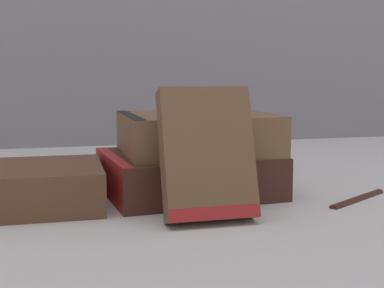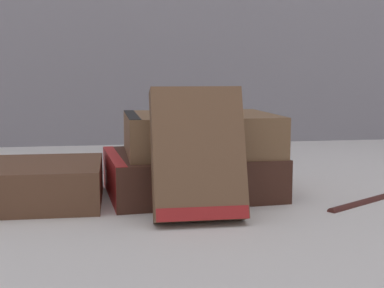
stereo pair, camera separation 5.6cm
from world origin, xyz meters
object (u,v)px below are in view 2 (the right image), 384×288
object	(u,v)px
reading_glasses	(139,169)
book_flat_bottom	(185,173)
pocket_watch	(217,113)
book_leaning_front	(198,159)
fountain_pen	(364,199)
book_flat_top	(195,133)

from	to	relation	value
reading_glasses	book_flat_bottom	bearing A→B (deg)	-93.99
reading_glasses	pocket_watch	bearing A→B (deg)	-86.66
book_leaning_front	pocket_watch	distance (m)	0.10
fountain_pen	book_flat_bottom	bearing A→B (deg)	125.85
book_flat_bottom	pocket_watch	size ratio (longest dim) A/B	3.52
book_flat_top	book_flat_bottom	bearing A→B (deg)	-169.72
book_flat_bottom	book_leaning_front	distance (m)	0.12
book_flat_bottom	pocket_watch	bearing A→B (deg)	-39.92
book_flat_top	fountain_pen	world-z (taller)	book_flat_top
book_leaning_front	fountain_pen	world-z (taller)	book_leaning_front
book_flat_bottom	reading_glasses	xyz separation A→B (m)	(-0.04, 0.16, -0.02)
book_flat_bottom	pocket_watch	world-z (taller)	pocket_watch
book_leaning_front	reading_glasses	size ratio (longest dim) A/B	1.05
book_leaning_front	fountain_pen	size ratio (longest dim) A/B	1.16
book_flat_bottom	fountain_pen	distance (m)	0.20
book_leaning_front	pocket_watch	world-z (taller)	book_leaning_front
book_leaning_front	reading_glasses	xyz separation A→B (m)	(-0.04, 0.27, -0.06)
book_flat_top	reading_glasses	xyz separation A→B (m)	(-0.06, 0.16, -0.07)
book_flat_bottom	book_leaning_front	bearing A→B (deg)	-97.12
reading_glasses	fountain_pen	bearing A→B (deg)	-65.72
book_flat_top	pocket_watch	bearing A→B (deg)	-51.03
book_flat_bottom	fountain_pen	size ratio (longest dim) A/B	1.83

